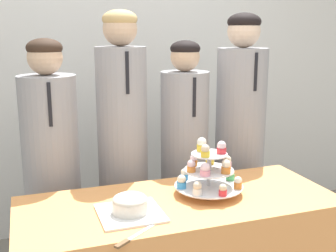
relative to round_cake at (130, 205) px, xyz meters
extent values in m
cube|color=silver|center=(0.25, 1.52, 0.56)|extent=(9.00, 0.06, 2.70)
cube|color=white|center=(0.00, 0.00, -0.04)|extent=(0.27, 0.27, 0.01)
cylinder|color=silver|center=(0.00, 0.00, 0.00)|extent=(0.15, 0.15, 0.05)
ellipsoid|color=silver|center=(0.00, 0.00, 0.03)|extent=(0.15, 0.15, 0.05)
cube|color=silver|center=(0.00, -0.18, -0.04)|extent=(0.14, 0.10, 0.00)
cube|color=brown|center=(-0.09, -0.24, -0.04)|extent=(0.07, 0.06, 0.01)
cylinder|color=silver|center=(0.41, 0.11, 0.06)|extent=(0.02, 0.02, 0.20)
cylinder|color=silver|center=(0.41, 0.11, 0.00)|extent=(0.33, 0.33, 0.01)
cylinder|color=silver|center=(0.41, 0.11, 0.08)|extent=(0.24, 0.24, 0.01)
cylinder|color=silver|center=(0.41, 0.11, 0.16)|extent=(0.17, 0.17, 0.01)
cylinder|color=#3893DB|center=(0.28, 0.12, 0.02)|extent=(0.04, 0.04, 0.03)
sphere|color=#F4E5C6|center=(0.28, 0.12, 0.04)|extent=(0.04, 0.04, 0.04)
cylinder|color=white|center=(0.31, 0.01, 0.02)|extent=(0.04, 0.04, 0.03)
sphere|color=beige|center=(0.31, 0.01, 0.04)|extent=(0.04, 0.04, 0.04)
cylinder|color=#E5333D|center=(0.42, -0.03, 0.01)|extent=(0.04, 0.04, 0.03)
sphere|color=beige|center=(0.42, -0.03, 0.04)|extent=(0.04, 0.04, 0.04)
cylinder|color=orange|center=(0.53, 0.02, 0.02)|extent=(0.04, 0.04, 0.03)
sphere|color=white|center=(0.53, 0.02, 0.04)|extent=(0.04, 0.04, 0.04)
cylinder|color=#4CB766|center=(0.55, 0.14, 0.01)|extent=(0.04, 0.04, 0.03)
sphere|color=white|center=(0.55, 0.14, 0.04)|extent=(0.04, 0.04, 0.04)
cylinder|color=#3893DB|center=(0.45, 0.23, 0.01)|extent=(0.05, 0.05, 0.03)
sphere|color=beige|center=(0.45, 0.23, 0.04)|extent=(0.04, 0.04, 0.04)
cylinder|color=#3893DB|center=(0.33, 0.22, 0.01)|extent=(0.04, 0.04, 0.03)
sphere|color=#F4E5C6|center=(0.33, 0.22, 0.04)|extent=(0.04, 0.04, 0.04)
cylinder|color=orange|center=(0.46, 0.03, 0.10)|extent=(0.04, 0.04, 0.03)
sphere|color=#F4E5C6|center=(0.46, 0.03, 0.12)|extent=(0.04, 0.04, 0.04)
cylinder|color=pink|center=(0.51, 0.10, 0.09)|extent=(0.04, 0.04, 0.03)
sphere|color=beige|center=(0.51, 0.10, 0.12)|extent=(0.04, 0.04, 0.04)
cylinder|color=yellow|center=(0.46, 0.19, 0.09)|extent=(0.04, 0.04, 0.03)
sphere|color=beige|center=(0.46, 0.19, 0.12)|extent=(0.04, 0.04, 0.04)
cylinder|color=orange|center=(0.37, 0.19, 0.09)|extent=(0.04, 0.04, 0.03)
sphere|color=silver|center=(0.37, 0.19, 0.12)|extent=(0.04, 0.04, 0.04)
cylinder|color=orange|center=(0.32, 0.10, 0.09)|extent=(0.04, 0.04, 0.03)
sphere|color=silver|center=(0.32, 0.10, 0.12)|extent=(0.04, 0.04, 0.04)
cylinder|color=pink|center=(0.36, 0.03, 0.09)|extent=(0.05, 0.05, 0.02)
sphere|color=silver|center=(0.36, 0.03, 0.12)|extent=(0.04, 0.04, 0.04)
cylinder|color=yellow|center=(0.40, 0.16, 0.17)|extent=(0.05, 0.05, 0.03)
sphere|color=white|center=(0.40, 0.16, 0.20)|extent=(0.05, 0.05, 0.05)
cylinder|color=yellow|center=(0.37, 0.06, 0.17)|extent=(0.04, 0.04, 0.03)
sphere|color=beige|center=(0.37, 0.06, 0.20)|extent=(0.04, 0.04, 0.04)
cylinder|color=#E5333D|center=(0.47, 0.09, 0.17)|extent=(0.05, 0.05, 0.03)
sphere|color=silver|center=(0.47, 0.09, 0.20)|extent=(0.04, 0.04, 0.04)
cylinder|color=#939399|center=(-0.27, 0.64, -0.14)|extent=(0.30, 0.30, 1.29)
sphere|color=#D6AD89|center=(-0.27, 0.64, 0.59)|extent=(0.18, 0.18, 0.18)
ellipsoid|color=#332319|center=(-0.27, 0.64, 0.64)|extent=(0.18, 0.18, 0.10)
cube|color=black|center=(-0.27, 0.49, 0.37)|extent=(0.02, 0.01, 0.22)
cylinder|color=#939399|center=(0.12, 0.64, -0.07)|extent=(0.28, 0.28, 1.43)
sphere|color=#D6AD89|center=(0.12, 0.64, 0.73)|extent=(0.19, 0.19, 0.19)
ellipsoid|color=tan|center=(0.12, 0.64, 0.78)|extent=(0.19, 0.19, 0.10)
cube|color=black|center=(0.12, 0.50, 0.51)|extent=(0.02, 0.01, 0.22)
cylinder|color=#939399|center=(0.50, 0.64, -0.15)|extent=(0.28, 0.28, 1.28)
sphere|color=#D6AD89|center=(0.50, 0.64, 0.58)|extent=(0.17, 0.17, 0.17)
ellipsoid|color=black|center=(0.50, 0.64, 0.63)|extent=(0.17, 0.17, 0.09)
cube|color=black|center=(0.50, 0.50, 0.36)|extent=(0.02, 0.01, 0.22)
cylinder|color=#939399|center=(0.87, 0.64, -0.08)|extent=(0.31, 0.31, 1.41)
sphere|color=beige|center=(0.87, 0.64, 0.72)|extent=(0.20, 0.20, 0.20)
ellipsoid|color=black|center=(0.87, 0.64, 0.78)|extent=(0.20, 0.20, 0.11)
cube|color=black|center=(0.87, 0.49, 0.49)|extent=(0.02, 0.01, 0.22)
camera|label=1|loc=(-0.40, -1.63, 0.72)|focal=45.00mm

